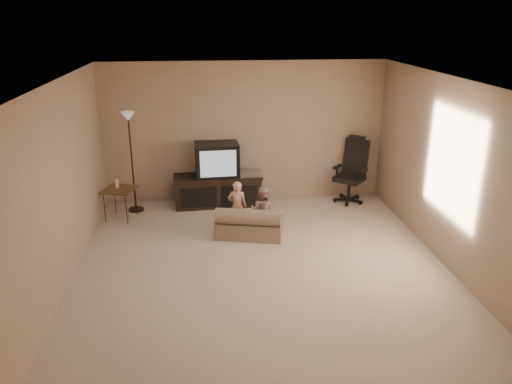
% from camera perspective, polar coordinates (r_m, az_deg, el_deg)
% --- Properties ---
extents(floor, '(5.50, 5.50, 0.00)m').
position_cam_1_polar(floor, '(6.83, 0.75, -8.78)').
color(floor, beige).
rests_on(floor, ground).
extents(room_shell, '(5.50, 5.50, 5.50)m').
position_cam_1_polar(room_shell, '(6.24, 0.81, 3.55)').
color(room_shell, silver).
rests_on(room_shell, floor).
extents(tv_stand, '(1.61, 0.66, 1.13)m').
position_cam_1_polar(tv_stand, '(8.90, -4.37, 1.44)').
color(tv_stand, black).
rests_on(tv_stand, floor).
extents(office_chair, '(0.77, 0.77, 1.19)m').
position_cam_1_polar(office_chair, '(9.21, 10.82, 1.51)').
color(office_chair, black).
rests_on(office_chair, floor).
extents(side_table, '(0.60, 0.60, 0.72)m').
position_cam_1_polar(side_table, '(8.53, -15.39, 0.27)').
color(side_table, brown).
rests_on(side_table, floor).
extents(floor_lamp, '(0.27, 0.27, 1.74)m').
position_cam_1_polar(floor_lamp, '(8.62, -14.21, 5.80)').
color(floor_lamp, black).
rests_on(floor_lamp, floor).
extents(child_sofa, '(1.11, 0.79, 0.49)m').
position_cam_1_polar(child_sofa, '(7.68, -0.77, -3.73)').
color(child_sofa, gray).
rests_on(child_sofa, floor).
extents(toddler_left, '(0.35, 0.29, 0.83)m').
position_cam_1_polar(toddler_left, '(7.78, -2.15, -1.67)').
color(toddler_left, tan).
rests_on(toddler_left, floor).
extents(toddler_right, '(0.41, 0.32, 0.75)m').
position_cam_1_polar(toddler_right, '(7.76, 0.72, -2.04)').
color(toddler_right, tan).
rests_on(toddler_right, floor).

